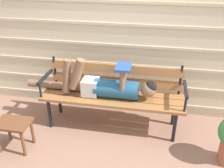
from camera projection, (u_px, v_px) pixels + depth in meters
The scene contains 5 objects.
ground_plane at pixel (110, 133), 3.22m from camera, with size 12.00×12.00×0.00m, color #936B56.
house_siding at pixel (119, 34), 3.28m from camera, with size 4.95×0.08×2.24m.
park_bench at pixel (113, 91), 3.21m from camera, with size 1.82×0.47×0.85m.
reclining_person at pixel (105, 86), 3.11m from camera, with size 1.70×0.25×0.52m.
footstool at pixel (14, 128), 2.86m from camera, with size 0.39×0.28×0.37m.
Camera 1 is at (0.50, -2.51, 2.07)m, focal length 39.94 mm.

